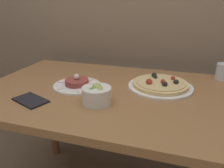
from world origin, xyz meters
TOP-DOWN VIEW (x-y plane):
  - dining_table at (0.00, 0.41)m, footprint 1.36×0.82m
  - pizza_plate at (0.21, 0.52)m, footprint 0.33×0.33m
  - tartare_plate at (-0.21, 0.40)m, footprint 0.24×0.24m
  - small_bowl at (-0.04, 0.25)m, footprint 0.13×0.13m
  - drinking_glass at (0.52, 0.74)m, footprint 0.07×0.07m
  - napkin at (-0.33, 0.18)m, footprint 0.18×0.15m

SIDE VIEW (x-z plane):
  - dining_table at x=0.00m, z-range 0.29..1.07m
  - napkin at x=-0.33m, z-range 0.78..0.79m
  - tartare_plate at x=-0.21m, z-range 0.76..0.83m
  - pizza_plate at x=0.21m, z-range 0.77..0.83m
  - small_bowl at x=-0.04m, z-range 0.78..0.87m
  - drinking_glass at x=0.52m, z-range 0.78..0.87m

